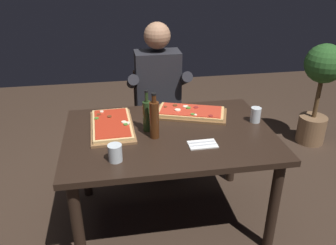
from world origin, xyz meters
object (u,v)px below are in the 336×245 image
tumbler_near_camera (256,115)px  tumbler_far_side (115,153)px  pizza_rectangular_left (112,125)px  oil_bottle_amber (147,115)px  diner_chair (157,114)px  wine_bottle_dark (154,119)px  seated_diner (159,92)px  dining_table (169,145)px  potted_plant_corner (320,85)px  pizza_rectangular_front (191,112)px

tumbler_near_camera → tumbler_far_side: (-1.00, -0.35, -0.00)m
pizza_rectangular_left → oil_bottle_amber: 0.27m
tumbler_near_camera → diner_chair: diner_chair is taller
oil_bottle_amber → tumbler_near_camera: size_ratio=2.69×
wine_bottle_dark → oil_bottle_amber: bearing=108.3°
wine_bottle_dark → seated_diner: bearing=80.0°
pizza_rectangular_left → wine_bottle_dark: 0.35m
dining_table → tumbler_far_side: size_ratio=13.49×
tumbler_far_side → pizza_rectangular_left: bearing=91.5°
wine_bottle_dark → diner_chair: (0.14, 0.91, -0.39)m
tumbler_far_side → potted_plant_corner: 2.39m
diner_chair → pizza_rectangular_front: bearing=-74.1°
pizza_rectangular_left → wine_bottle_dark: size_ratio=1.72×
wine_bottle_dark → dining_table: bearing=25.8°
dining_table → pizza_rectangular_front: size_ratio=2.41×
tumbler_far_side → diner_chair: size_ratio=0.12×
wine_bottle_dark → tumbler_near_camera: size_ratio=2.88×
wine_bottle_dark → seated_diner: 0.81m
pizza_rectangular_front → oil_bottle_amber: bearing=-151.1°
dining_table → tumbler_near_camera: size_ratio=12.98×
dining_table → oil_bottle_amber: size_ratio=4.82×
pizza_rectangular_left → oil_bottle_amber: (0.24, -0.08, 0.09)m
wine_bottle_dark → diner_chair: size_ratio=0.36×
diner_chair → oil_bottle_amber: bearing=-102.3°
pizza_rectangular_front → pizza_rectangular_left: (-0.58, -0.11, -0.00)m
pizza_rectangular_front → diner_chair: size_ratio=0.67×
dining_table → seated_diner: size_ratio=1.05×
tumbler_near_camera → diner_chair: bearing=127.1°
tumbler_far_side → dining_table: bearing=38.6°
oil_bottle_amber → diner_chair: (0.17, 0.80, -0.37)m
tumbler_far_side → diner_chair: bearing=70.8°
pizza_rectangular_left → oil_bottle_amber: size_ratio=1.84×
wine_bottle_dark → diner_chair: wine_bottle_dark is taller
dining_table → potted_plant_corner: 1.92m
pizza_rectangular_front → tumbler_near_camera: bearing=-23.7°
dining_table → oil_bottle_amber: oil_bottle_amber is taller
dining_table → diner_chair: 0.87m
oil_bottle_amber → seated_diner: 0.71m
diner_chair → potted_plant_corner: (1.65, 0.07, 0.16)m
pizza_rectangular_left → diner_chair: (0.41, 0.72, -0.27)m
seated_diner → tumbler_near_camera: bearing=-48.3°
tumbler_near_camera → seated_diner: (-0.60, 0.67, -0.05)m
dining_table → potted_plant_corner: potted_plant_corner is taller
dining_table → pizza_rectangular_left: pizza_rectangular_left is taller
pizza_rectangular_left → tumbler_near_camera: size_ratio=4.95×
oil_bottle_amber → seated_diner: seated_diner is taller
pizza_rectangular_left → seated_diner: 0.73m
oil_bottle_amber → diner_chair: size_ratio=0.33×
pizza_rectangular_front → wine_bottle_dark: 0.45m
pizza_rectangular_front → tumbler_near_camera: tumbler_near_camera is taller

